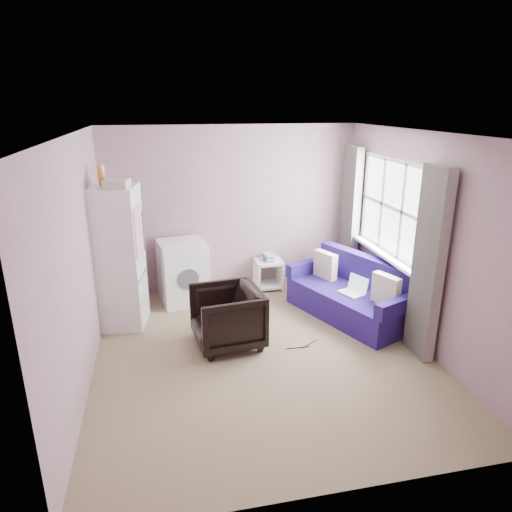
{
  "coord_description": "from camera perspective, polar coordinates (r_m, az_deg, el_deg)",
  "views": [
    {
      "loc": [
        -1.05,
        -4.6,
        2.79
      ],
      "look_at": [
        0.05,
        0.6,
        1.0
      ],
      "focal_mm": 32.0,
      "sensor_mm": 36.0,
      "label": 1
    }
  ],
  "objects": [
    {
      "name": "armchair",
      "position": [
        5.49,
        -3.65,
        -7.28
      ],
      "size": [
        0.81,
        0.85,
        0.8
      ],
      "primitive_type": "imported",
      "rotation": [
        0.0,
        0.0,
        -1.45
      ],
      "color": "black",
      "rests_on": "ground"
    },
    {
      "name": "side_table",
      "position": [
        7.17,
        1.54,
        -1.99
      ],
      "size": [
        0.42,
        0.42,
        0.57
      ],
      "rotation": [
        0.0,
        0.0,
        0.01
      ],
      "color": "white",
      "rests_on": "ground"
    },
    {
      "name": "fridge",
      "position": [
        6.06,
        -17.09,
        -0.11
      ],
      "size": [
        0.73,
        0.72,
        2.09
      ],
      "rotation": [
        0.0,
        0.0,
        -0.15
      ],
      "color": "white",
      "rests_on": "ground"
    },
    {
      "name": "room",
      "position": [
        4.98,
        1.08,
        0.6
      ],
      "size": [
        3.84,
        4.24,
        2.54
      ],
      "color": "#917D5F",
      "rests_on": "ground"
    },
    {
      "name": "floor_cables",
      "position": [
        5.64,
        5.93,
        -11.12
      ],
      "size": [
        0.42,
        0.16,
        0.01
      ],
      "rotation": [
        0.0,
        0.0,
        0.31
      ],
      "color": "black",
      "rests_on": "ground"
    },
    {
      "name": "window_dressing",
      "position": [
        6.25,
        15.58,
        2.27
      ],
      "size": [
        0.17,
        2.62,
        2.18
      ],
      "color": "white",
      "rests_on": "ground"
    },
    {
      "name": "washing_machine",
      "position": [
        6.72,
        -9.12,
        -1.82
      ],
      "size": [
        0.74,
        0.74,
        0.91
      ],
      "rotation": [
        0.0,
        0.0,
        0.18
      ],
      "color": "white",
      "rests_on": "ground"
    },
    {
      "name": "sofa",
      "position": [
        6.39,
        11.98,
        -4.84
      ],
      "size": [
        1.44,
        1.97,
        0.8
      ],
      "rotation": [
        0.0,
        0.0,
        0.39
      ],
      "color": "navy",
      "rests_on": "ground"
    }
  ]
}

